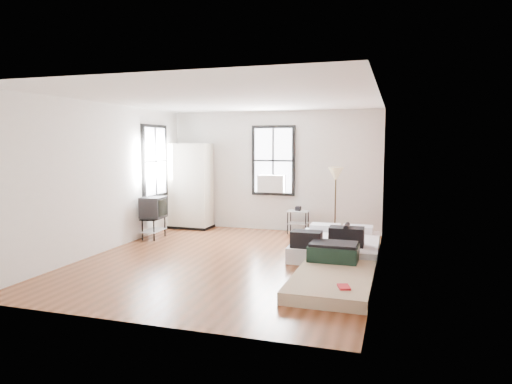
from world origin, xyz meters
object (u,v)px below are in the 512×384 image
(tv_stand, at_px, (154,209))
(wardrobe, at_px, (190,186))
(mattress_main, at_px, (336,244))
(side_table, at_px, (298,215))
(floor_lamp, at_px, (336,178))
(mattress_bare, at_px, (333,272))

(tv_stand, bearing_deg, wardrobe, 77.66)
(mattress_main, relative_size, side_table, 3.33)
(wardrobe, distance_m, floor_lamp, 3.51)
(wardrobe, relative_size, side_table, 3.29)
(mattress_main, relative_size, mattress_bare, 0.97)
(wardrobe, bearing_deg, mattress_bare, -39.61)
(mattress_main, xyz_separation_m, wardrobe, (-3.74, 1.63, 0.84))
(wardrobe, bearing_deg, floor_lamp, 1.05)
(wardrobe, bearing_deg, tv_stand, -97.77)
(mattress_main, relative_size, tv_stand, 2.30)
(tv_stand, bearing_deg, floor_lamp, 16.87)
(mattress_main, distance_m, mattress_bare, 1.75)
(mattress_bare, bearing_deg, tv_stand, 154.84)
(mattress_main, bearing_deg, mattress_bare, -85.05)
(mattress_bare, xyz_separation_m, floor_lamp, (-0.42, 3.37, 1.16))
(mattress_bare, xyz_separation_m, tv_stand, (-4.14, 1.99, 0.50))
(mattress_bare, relative_size, tv_stand, 2.36)
(mattress_main, xyz_separation_m, tv_stand, (-3.96, 0.25, 0.46))
(mattress_main, xyz_separation_m, floor_lamp, (-0.24, 1.63, 1.12))
(mattress_main, bearing_deg, floor_lamp, 97.48)
(wardrobe, relative_size, tv_stand, 2.27)
(mattress_main, height_order, mattress_bare, mattress_main)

